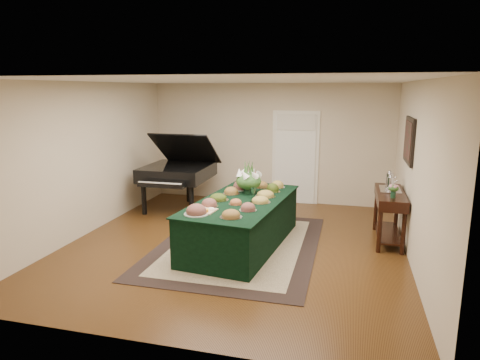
% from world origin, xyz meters
% --- Properties ---
extents(ground, '(6.00, 6.00, 0.00)m').
position_xyz_m(ground, '(0.00, 0.00, 0.00)').
color(ground, black).
rests_on(ground, ground).
extents(area_rug, '(2.59, 3.63, 0.01)m').
position_xyz_m(area_rug, '(0.06, -0.04, 0.01)').
color(area_rug, black).
rests_on(area_rug, ground).
extents(kitchen_doorway, '(1.05, 0.07, 2.10)m').
position_xyz_m(kitchen_doorway, '(0.60, 2.97, 1.02)').
color(kitchen_doorway, white).
rests_on(kitchen_doorway, ground).
extents(buffet_table, '(1.56, 2.81, 0.80)m').
position_xyz_m(buffet_table, '(0.12, -0.03, 0.40)').
color(buffet_table, black).
rests_on(buffet_table, ground).
extents(food_platters, '(1.17, 2.31, 0.13)m').
position_xyz_m(food_platters, '(0.11, -0.06, 0.84)').
color(food_platters, silver).
rests_on(food_platters, buffet_table).
extents(cutting_board, '(0.35, 0.35, 0.10)m').
position_xyz_m(cutting_board, '(-0.25, -0.81, 0.83)').
color(cutting_board, tan).
rests_on(cutting_board, buffet_table).
extents(green_goblets, '(0.08, 0.09, 0.18)m').
position_xyz_m(green_goblets, '(0.28, 0.10, 0.89)').
color(green_goblets, '#153621').
rests_on(green_goblets, buffet_table).
extents(floral_centerpiece, '(0.46, 0.46, 0.46)m').
position_xyz_m(floral_centerpiece, '(0.12, 0.44, 1.06)').
color(floral_centerpiece, '#153621').
rests_on(floral_centerpiece, buffet_table).
extents(grand_piano, '(1.47, 1.65, 1.68)m').
position_xyz_m(grand_piano, '(-1.77, 1.79, 0.83)').
color(grand_piano, black).
rests_on(grand_piano, ground).
extents(wicker_basket, '(0.43, 0.43, 0.27)m').
position_xyz_m(wicker_basket, '(-0.81, 1.18, 0.13)').
color(wicker_basket, '#A98644').
rests_on(wicker_basket, ground).
extents(mahogany_sideboard, '(0.45, 1.38, 0.87)m').
position_xyz_m(mahogany_sideboard, '(2.49, 0.81, 0.68)').
color(mahogany_sideboard, black).
rests_on(mahogany_sideboard, ground).
extents(tea_service, '(0.34, 0.58, 0.30)m').
position_xyz_m(tea_service, '(2.50, 1.07, 0.99)').
color(tea_service, silver).
rests_on(tea_service, mahogany_sideboard).
extents(pink_bouquet, '(0.18, 0.18, 0.23)m').
position_xyz_m(pink_bouquet, '(2.50, 0.39, 1.02)').
color(pink_bouquet, '#153621').
rests_on(pink_bouquet, mahogany_sideboard).
extents(wall_painting, '(0.05, 0.95, 0.75)m').
position_xyz_m(wall_painting, '(2.72, 0.81, 1.75)').
color(wall_painting, black).
rests_on(wall_painting, ground).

